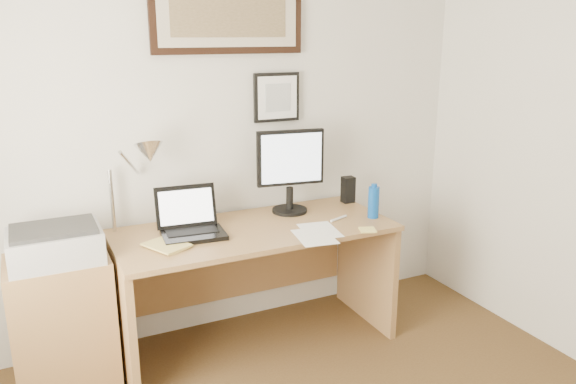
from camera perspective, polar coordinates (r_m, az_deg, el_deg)
wall_back at (r=3.41m, az=-8.25°, el=5.85°), size 3.50×0.02×2.50m
side_cabinet at (r=3.24m, az=-21.82°, el=-12.31°), size 0.50×0.40×0.73m
water_bottle at (r=3.43m, az=8.68°, el=-1.04°), size 0.07×0.07×0.19m
bottle_cap at (r=3.41m, az=8.76°, el=0.66°), size 0.03×0.03×0.02m
speaker at (r=3.73m, az=6.12°, el=0.24°), size 0.08×0.07×0.17m
paper_sheet_a at (r=3.21m, az=3.25°, el=-3.91°), size 0.24×0.31×0.00m
paper_sheet_b at (r=3.10m, az=2.70°, el=-4.55°), size 0.24×0.31×0.00m
sticky_pad at (r=3.22m, az=8.09°, el=-3.83°), size 0.11×0.11×0.01m
marker_pen at (r=3.39m, az=5.17°, el=-2.69°), size 0.14×0.06×0.02m
book at (r=2.98m, az=-13.48°, el=-5.77°), size 0.25×0.28×0.02m
desk at (r=3.41m, az=-3.87°, el=-6.94°), size 1.60×0.70×0.75m
laptop at (r=3.17m, az=-9.85°, el=-3.26°), size 0.36×0.32×0.26m
lcd_monitor at (r=3.45m, az=0.24°, el=2.54°), size 0.42×0.22×0.52m
printer at (r=3.04m, az=-22.57°, el=-4.93°), size 0.44×0.34×0.18m
desk_lamp at (r=3.15m, az=-14.26°, el=3.51°), size 0.29×0.27×0.53m
picture_large at (r=3.39m, az=-6.05°, el=17.74°), size 0.92×0.04×0.47m
picture_small at (r=3.52m, az=-1.15°, el=9.59°), size 0.30×0.03×0.30m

